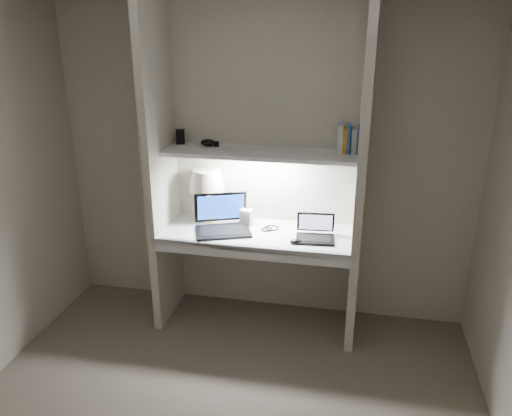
% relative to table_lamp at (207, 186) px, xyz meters
% --- Properties ---
extents(back_wall, '(3.20, 0.01, 2.50)m').
position_rel_table_lamp_xyz_m(back_wall, '(0.43, 0.11, 0.20)').
color(back_wall, beige).
rests_on(back_wall, floor).
extents(alcove_panel_left, '(0.06, 0.55, 2.50)m').
position_rel_table_lamp_xyz_m(alcove_panel_left, '(-0.30, -0.16, 0.20)').
color(alcove_panel_left, beige).
rests_on(alcove_panel_left, floor).
extents(alcove_panel_right, '(0.06, 0.55, 2.50)m').
position_rel_table_lamp_xyz_m(alcove_panel_right, '(1.16, -0.16, 0.20)').
color(alcove_panel_right, beige).
rests_on(alcove_panel_right, floor).
extents(desk, '(1.40, 0.55, 0.04)m').
position_rel_table_lamp_xyz_m(desk, '(0.43, -0.16, -0.30)').
color(desk, white).
rests_on(desk, alcove_panel_left).
extents(desk_apron, '(1.46, 0.03, 0.10)m').
position_rel_table_lamp_xyz_m(desk_apron, '(0.43, -0.42, -0.33)').
color(desk_apron, silver).
rests_on(desk_apron, desk).
extents(shelf, '(1.40, 0.36, 0.03)m').
position_rel_table_lamp_xyz_m(shelf, '(0.43, -0.07, 0.30)').
color(shelf, silver).
rests_on(shelf, back_wall).
extents(strip_light, '(0.60, 0.04, 0.02)m').
position_rel_table_lamp_xyz_m(strip_light, '(0.43, -0.07, 0.28)').
color(strip_light, white).
rests_on(strip_light, shelf).
extents(table_lamp, '(0.28, 0.28, 0.41)m').
position_rel_table_lamp_xyz_m(table_lamp, '(0.00, 0.00, 0.00)').
color(table_lamp, white).
rests_on(table_lamp, desk).
extents(laptop_main, '(0.50, 0.46, 0.27)m').
position_rel_table_lamp_xyz_m(laptop_main, '(0.16, -0.17, -0.22)').
color(laptop_main, black).
rests_on(laptop_main, desk).
extents(laptop_netbook, '(0.29, 0.26, 0.18)m').
position_rel_table_lamp_xyz_m(laptop_netbook, '(0.87, -0.19, -0.24)').
color(laptop_netbook, black).
rests_on(laptop_netbook, desk).
extents(speaker, '(0.10, 0.08, 0.13)m').
position_rel_table_lamp_xyz_m(speaker, '(0.32, -0.05, -0.22)').
color(speaker, silver).
rests_on(speaker, desk).
extents(mouse, '(0.10, 0.08, 0.03)m').
position_rel_table_lamp_xyz_m(mouse, '(0.74, -0.31, -0.26)').
color(mouse, black).
rests_on(mouse, desk).
extents(cable_coil, '(0.12, 0.12, 0.01)m').
position_rel_table_lamp_xyz_m(cable_coil, '(0.53, -0.08, -0.27)').
color(cable_coil, black).
rests_on(cable_coil, desk).
extents(sticky_note, '(0.10, 0.10, 0.00)m').
position_rel_table_lamp_xyz_m(sticky_note, '(0.07, -0.10, -0.28)').
color(sticky_note, yellow).
rests_on(sticky_note, desk).
extents(book_row, '(0.19, 0.13, 0.20)m').
position_rel_table_lamp_xyz_m(book_row, '(1.07, 0.03, 0.41)').
color(book_row, silver).
rests_on(book_row, shelf).
extents(shelf_box, '(0.08, 0.07, 0.11)m').
position_rel_table_lamp_xyz_m(shelf_box, '(-0.21, 0.04, 0.37)').
color(shelf_box, black).
rests_on(shelf_box, shelf).
extents(shelf_gadget, '(0.13, 0.11, 0.05)m').
position_rel_table_lamp_xyz_m(shelf_gadget, '(0.02, 0.02, 0.34)').
color(shelf_gadget, black).
rests_on(shelf_gadget, shelf).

